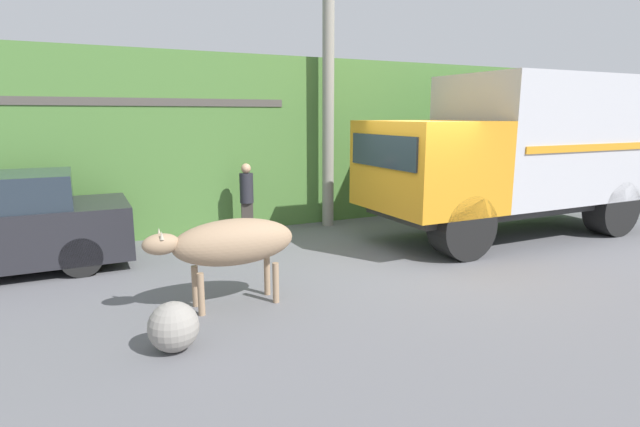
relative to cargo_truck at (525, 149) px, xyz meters
The scene contains 8 objects.
ground_plane 4.23m from the cargo_truck, behind, with size 60.00×60.00×0.00m, color slate.
hillside_embankment 7.51m from the cargo_truck, 119.84° to the left, with size 32.00×6.96×3.91m.
building_backdrop 8.64m from the cargo_truck, 149.65° to the left, with size 6.02×2.70×2.94m.
cargo_truck is the anchor object (origin of this frame).
brown_cow 7.14m from the cargo_truck, 169.11° to the right, with size 2.05×0.64×1.22m.
pedestrian_on_hill 6.11m from the cargo_truck, 155.83° to the left, with size 0.35×0.35×1.58m.
utility_pole 4.62m from the cargo_truck, 142.38° to the left, with size 0.90×0.27×6.74m.
roadside_rock 8.43m from the cargo_truck, 163.27° to the right, with size 0.57×0.57×0.57m.
Camera 1 is at (-5.01, -7.16, 2.61)m, focal length 28.00 mm.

